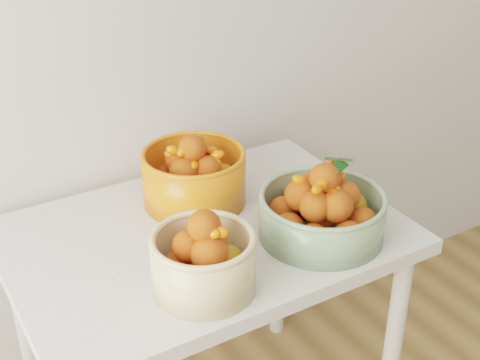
# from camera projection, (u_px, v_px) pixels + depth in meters

# --- Properties ---
(table) EXTENTS (1.00, 0.70, 0.75)m
(table) POSITION_uv_depth(u_px,v_px,m) (205.00, 261.00, 1.78)
(table) COLOR silver
(table) RESTS_ON ground
(bowl_cream) EXTENTS (0.31, 0.31, 0.20)m
(bowl_cream) POSITION_uv_depth(u_px,v_px,m) (204.00, 260.00, 1.48)
(bowl_cream) COLOR #DABF83
(bowl_cream) RESTS_ON table
(bowl_green) EXTENTS (0.39, 0.39, 0.21)m
(bowl_green) POSITION_uv_depth(u_px,v_px,m) (322.00, 211.00, 1.68)
(bowl_green) COLOR gray
(bowl_green) RESTS_ON table
(bowl_orange) EXTENTS (0.37, 0.37, 0.20)m
(bowl_orange) POSITION_uv_depth(u_px,v_px,m) (194.00, 176.00, 1.82)
(bowl_orange) COLOR orange
(bowl_orange) RESTS_ON table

